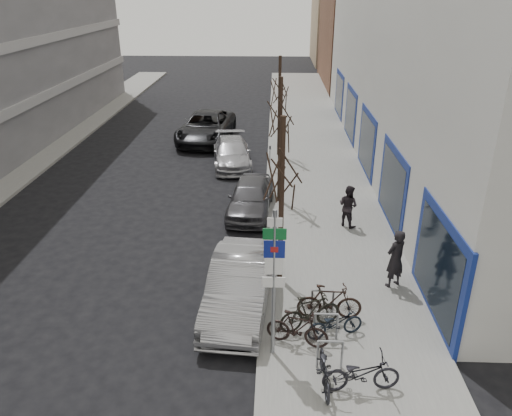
# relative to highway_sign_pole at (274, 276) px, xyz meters

# --- Properties ---
(ground) EXTENTS (120.00, 120.00, 0.00)m
(ground) POSITION_rel_highway_sign_pole_xyz_m (-2.40, 0.01, -2.46)
(ground) COLOR black
(ground) RESTS_ON ground
(sidewalk_east) EXTENTS (5.00, 70.00, 0.15)m
(sidewalk_east) POSITION_rel_highway_sign_pole_xyz_m (2.10, 10.01, -2.38)
(sidewalk_east) COLOR slate
(sidewalk_east) RESTS_ON ground
(brick_building_far) EXTENTS (12.00, 14.00, 8.00)m
(brick_building_far) POSITION_rel_highway_sign_pole_xyz_m (10.60, 40.01, 1.54)
(brick_building_far) COLOR brown
(brick_building_far) RESTS_ON ground
(tan_building_far) EXTENTS (13.00, 12.00, 9.00)m
(tan_building_far) POSITION_rel_highway_sign_pole_xyz_m (11.10, 55.01, 2.04)
(tan_building_far) COLOR #937A5B
(tan_building_far) RESTS_ON ground
(highway_sign_pole) EXTENTS (0.55, 0.10, 4.20)m
(highway_sign_pole) POSITION_rel_highway_sign_pole_xyz_m (0.00, 0.00, 0.00)
(highway_sign_pole) COLOR gray
(highway_sign_pole) RESTS_ON ground
(bike_rack) EXTENTS (0.66, 2.26, 0.83)m
(bike_rack) POSITION_rel_highway_sign_pole_xyz_m (1.40, 0.61, -1.80)
(bike_rack) COLOR gray
(bike_rack) RESTS_ON sidewalk_east
(tree_near) EXTENTS (1.80, 1.80, 5.50)m
(tree_near) POSITION_rel_highway_sign_pole_xyz_m (0.20, 3.51, 1.65)
(tree_near) COLOR black
(tree_near) RESTS_ON ground
(tree_mid) EXTENTS (1.80, 1.80, 5.50)m
(tree_mid) POSITION_rel_highway_sign_pole_xyz_m (0.20, 10.01, 1.65)
(tree_mid) COLOR black
(tree_mid) RESTS_ON ground
(tree_far) EXTENTS (1.80, 1.80, 5.50)m
(tree_far) POSITION_rel_highway_sign_pole_xyz_m (0.20, 16.51, 1.65)
(tree_far) COLOR black
(tree_far) RESTS_ON ground
(meter_front) EXTENTS (0.10, 0.08, 1.27)m
(meter_front) POSITION_rel_highway_sign_pole_xyz_m (-0.25, 3.01, -1.54)
(meter_front) COLOR gray
(meter_front) RESTS_ON sidewalk_east
(meter_mid) EXTENTS (0.10, 0.08, 1.27)m
(meter_mid) POSITION_rel_highway_sign_pole_xyz_m (-0.25, 8.51, -1.54)
(meter_mid) COLOR gray
(meter_mid) RESTS_ON sidewalk_east
(meter_back) EXTENTS (0.10, 0.08, 1.27)m
(meter_back) POSITION_rel_highway_sign_pole_xyz_m (-0.25, 14.01, -1.54)
(meter_back) COLOR gray
(meter_back) RESTS_ON sidewalk_east
(bike_near_left) EXTENTS (0.55, 1.67, 1.01)m
(bike_near_left) POSITION_rel_highway_sign_pole_xyz_m (1.24, -1.08, -1.80)
(bike_near_left) COLOR black
(bike_near_left) RESTS_ON sidewalk_east
(bike_near_right) EXTENTS (1.76, 0.93, 1.02)m
(bike_near_right) POSITION_rel_highway_sign_pole_xyz_m (0.64, 0.37, -1.80)
(bike_near_right) COLOR black
(bike_near_right) RESTS_ON sidewalk_east
(bike_mid_curb) EXTENTS (1.66, 0.96, 0.97)m
(bike_mid_curb) POSITION_rel_highway_sign_pole_xyz_m (1.66, 0.75, -1.82)
(bike_mid_curb) COLOR black
(bike_mid_curb) RESTS_ON sidewalk_east
(bike_mid_inner) EXTENTS (1.89, 1.18, 1.10)m
(bike_mid_inner) POSITION_rel_highway_sign_pole_xyz_m (1.01, 1.05, -1.76)
(bike_mid_inner) COLOR black
(bike_mid_inner) RESTS_ON sidewalk_east
(bike_far_curb) EXTENTS (1.88, 0.73, 1.12)m
(bike_far_curb) POSITION_rel_highway_sign_pole_xyz_m (2.05, -1.20, -1.75)
(bike_far_curb) COLOR black
(bike_far_curb) RESTS_ON sidewalk_east
(bike_far_inner) EXTENTS (1.85, 0.57, 1.12)m
(bike_far_inner) POSITION_rel_highway_sign_pole_xyz_m (1.58, 1.53, -1.75)
(bike_far_inner) COLOR black
(bike_far_inner) RESTS_ON sidewalk_east
(parked_car_front) EXTENTS (2.03, 4.94, 1.59)m
(parked_car_front) POSITION_rel_highway_sign_pole_xyz_m (-1.00, 2.14, -1.66)
(parked_car_front) COLOR #99999E
(parked_car_front) RESTS_ON ground
(parked_car_mid) EXTENTS (2.05, 4.38, 1.45)m
(parked_car_mid) POSITION_rel_highway_sign_pole_xyz_m (-1.00, 8.96, -1.73)
(parked_car_mid) COLOR #49484D
(parked_car_mid) RESTS_ON ground
(parked_car_back) EXTENTS (2.50, 4.93, 1.37)m
(parked_car_back) POSITION_rel_highway_sign_pole_xyz_m (-2.28, 15.04, -1.77)
(parked_car_back) COLOR #AAAAAF
(parked_car_back) RESTS_ON ground
(lane_car) EXTENTS (3.41, 6.44, 1.72)m
(lane_car) POSITION_rel_highway_sign_pole_xyz_m (-4.24, 19.62, -1.60)
(lane_car) COLOR black
(lane_car) RESTS_ON ground
(pedestrian_near) EXTENTS (0.84, 0.76, 1.92)m
(pedestrian_near) POSITION_rel_highway_sign_pole_xyz_m (3.75, 3.32, -1.35)
(pedestrian_near) COLOR black
(pedestrian_near) RESTS_ON sidewalk_east
(pedestrian_far) EXTENTS (0.75, 0.74, 1.70)m
(pedestrian_far) POSITION_rel_highway_sign_pole_xyz_m (2.87, 7.61, -1.46)
(pedestrian_far) COLOR black
(pedestrian_far) RESTS_ON sidewalk_east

